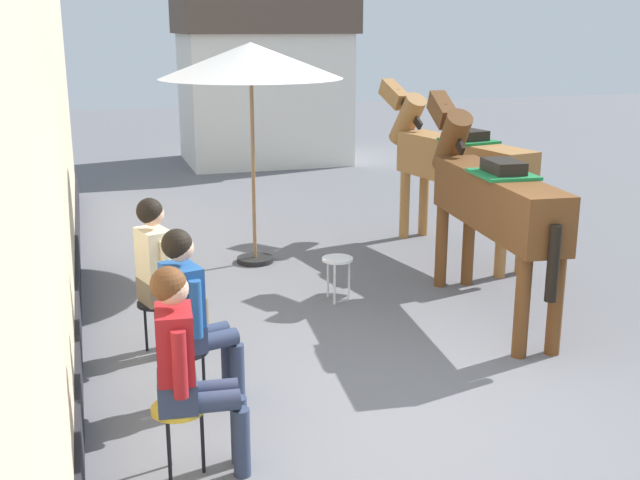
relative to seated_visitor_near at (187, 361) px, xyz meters
name	(u,v)px	position (x,y,z in m)	size (l,w,h in m)	color
ground_plane	(307,288)	(1.71, 3.29, -0.78)	(40.00, 40.00, 0.00)	slate
pub_facade_wall	(41,191)	(-0.84, 1.79, 0.76)	(0.34, 14.00, 3.40)	#CCB793
distant_cottage	(263,74)	(3.11, 11.52, 1.02)	(3.40, 2.60, 3.50)	silver
seated_visitor_near	(187,361)	(0.00, 0.00, 0.00)	(0.61, 0.49, 1.39)	gold
seated_visitor_middle	(191,309)	(0.15, 0.90, 0.00)	(0.61, 0.48, 1.39)	black
seated_visitor_far	(162,267)	(0.06, 1.99, 0.00)	(0.61, 0.48, 1.39)	black
saddled_horse_near	(491,198)	(3.20, 2.09, 0.38)	(0.63, 3.00, 2.06)	brown
saddled_horse_far	(456,161)	(3.84, 4.14, 0.38)	(0.86, 2.97, 2.06)	#9E6B38
cafe_parasol	(251,62)	(1.37, 4.41, 1.59)	(2.10, 2.10, 2.58)	black
spare_stool_white	(337,263)	(1.90, 2.84, -0.38)	(0.32, 0.32, 0.46)	white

